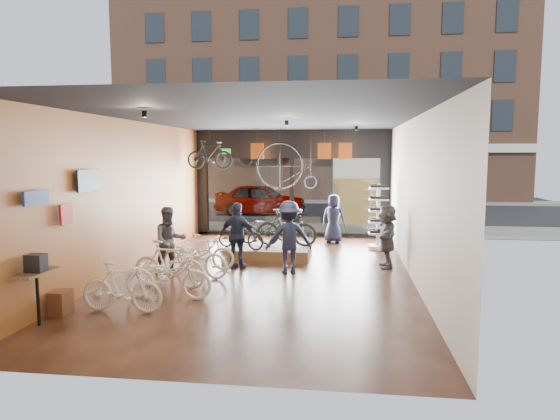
% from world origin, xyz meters
% --- Properties ---
extents(ground_plane, '(7.00, 12.00, 0.04)m').
position_xyz_m(ground_plane, '(0.00, 0.00, -0.02)').
color(ground_plane, black).
rests_on(ground_plane, ground).
extents(ceiling, '(7.00, 12.00, 0.04)m').
position_xyz_m(ceiling, '(0.00, 0.00, 3.82)').
color(ceiling, black).
rests_on(ceiling, ground).
extents(wall_left, '(0.04, 12.00, 3.80)m').
position_xyz_m(wall_left, '(-3.52, 0.00, 1.90)').
color(wall_left, '#AA5927').
rests_on(wall_left, ground).
extents(wall_right, '(0.04, 12.00, 3.80)m').
position_xyz_m(wall_right, '(3.52, 0.00, 1.90)').
color(wall_right, beige).
rests_on(wall_right, ground).
extents(wall_back, '(7.00, 0.04, 3.80)m').
position_xyz_m(wall_back, '(0.00, -6.02, 1.90)').
color(wall_back, beige).
rests_on(wall_back, ground).
extents(storefront, '(7.00, 0.26, 3.80)m').
position_xyz_m(storefront, '(0.00, 6.00, 1.90)').
color(storefront, black).
rests_on(storefront, ground).
extents(exit_sign, '(0.35, 0.06, 0.18)m').
position_xyz_m(exit_sign, '(-2.40, 5.88, 3.05)').
color(exit_sign, '#198C26').
rests_on(exit_sign, storefront).
extents(street_road, '(30.00, 18.00, 0.02)m').
position_xyz_m(street_road, '(0.00, 15.00, -0.01)').
color(street_road, black).
rests_on(street_road, ground).
extents(sidewalk_near, '(30.00, 2.40, 0.12)m').
position_xyz_m(sidewalk_near, '(0.00, 7.20, 0.06)').
color(sidewalk_near, slate).
rests_on(sidewalk_near, ground).
extents(sidewalk_far, '(30.00, 2.00, 0.12)m').
position_xyz_m(sidewalk_far, '(0.00, 19.00, 0.06)').
color(sidewalk_far, slate).
rests_on(sidewalk_far, ground).
extents(opposite_building, '(26.00, 5.00, 14.00)m').
position_xyz_m(opposite_building, '(0.00, 21.50, 7.00)').
color(opposite_building, brown).
rests_on(opposite_building, ground).
extents(street_car, '(4.44, 1.79, 1.51)m').
position_xyz_m(street_car, '(-2.16, 12.00, 0.76)').
color(street_car, gray).
rests_on(street_car, street_road).
extents(box_truck, '(2.38, 7.14, 2.81)m').
position_xyz_m(box_truck, '(2.59, 11.00, 1.41)').
color(box_truck, silver).
rests_on(box_truck, street_road).
extents(floor_bike_1, '(1.60, 0.49, 0.95)m').
position_xyz_m(floor_bike_1, '(-2.20, -3.35, 0.48)').
color(floor_bike_1, silver).
rests_on(floor_bike_1, ground_plane).
extents(floor_bike_2, '(1.82, 0.65, 0.96)m').
position_xyz_m(floor_bike_2, '(-1.66, -2.39, 0.48)').
color(floor_bike_2, silver).
rests_on(floor_bike_2, ground_plane).
extents(floor_bike_3, '(1.81, 0.80, 1.05)m').
position_xyz_m(floor_bike_3, '(-1.94, -1.55, 0.53)').
color(floor_bike_3, silver).
rests_on(floor_bike_3, ground_plane).
extents(floor_bike_4, '(1.95, 1.15, 0.97)m').
position_xyz_m(floor_bike_4, '(-1.68, -0.53, 0.48)').
color(floor_bike_4, silver).
rests_on(floor_bike_4, ground_plane).
extents(floor_bike_5, '(1.54, 0.48, 0.92)m').
position_xyz_m(floor_bike_5, '(-1.62, 0.23, 0.46)').
color(floor_bike_5, silver).
rests_on(floor_bike_5, ground_plane).
extents(display_platform, '(2.40, 1.80, 0.30)m').
position_xyz_m(display_platform, '(-0.27, 2.15, 0.15)').
color(display_platform, '#513924').
rests_on(display_platform, ground_plane).
extents(display_bike_left, '(1.64, 1.12, 0.82)m').
position_xyz_m(display_bike_left, '(-0.99, 1.60, 0.71)').
color(display_bike_left, black).
rests_on(display_bike_left, display_platform).
extents(display_bike_mid, '(1.82, 0.70, 1.07)m').
position_xyz_m(display_bike_mid, '(0.24, 2.16, 0.83)').
color(display_bike_mid, black).
rests_on(display_bike_mid, display_platform).
extents(display_bike_right, '(1.80, 1.30, 0.90)m').
position_xyz_m(display_bike_right, '(-0.40, 2.67, 0.75)').
color(display_bike_right, black).
rests_on(display_bike_right, display_platform).
extents(customer_1, '(1.02, 0.96, 1.67)m').
position_xyz_m(customer_1, '(-2.34, -0.35, 0.83)').
color(customer_1, '#3F3F44').
rests_on(customer_1, ground_plane).
extents(customer_2, '(1.08, 0.67, 1.72)m').
position_xyz_m(customer_2, '(-0.81, 0.42, 0.86)').
color(customer_2, '#161C33').
rests_on(customer_2, ground_plane).
extents(customer_3, '(1.30, 0.95, 1.80)m').
position_xyz_m(customer_3, '(0.54, 0.13, 0.90)').
color(customer_3, '#161C33').
rests_on(customer_3, ground_plane).
extents(customer_4, '(0.89, 0.69, 1.62)m').
position_xyz_m(customer_4, '(1.55, 4.55, 0.81)').
color(customer_4, '#161C33').
rests_on(customer_4, ground_plane).
extents(customer_5, '(0.51, 1.54, 1.65)m').
position_xyz_m(customer_5, '(3.00, 1.09, 0.82)').
color(customer_5, '#3F3F44').
rests_on(customer_5, ground_plane).
extents(sunglasses_rack, '(0.65, 0.56, 2.04)m').
position_xyz_m(sunglasses_rack, '(2.95, 3.70, 1.02)').
color(sunglasses_rack, white).
rests_on(sunglasses_rack, ground_plane).
extents(wall_merch, '(0.40, 2.40, 2.60)m').
position_xyz_m(wall_merch, '(-3.38, -3.50, 1.30)').
color(wall_merch, navy).
rests_on(wall_merch, wall_left).
extents(penny_farthing, '(1.97, 0.06, 1.58)m').
position_xyz_m(penny_farthing, '(0.05, 4.75, 2.50)').
color(penny_farthing, black).
rests_on(penny_farthing, ceiling).
extents(hung_bike, '(1.62, 0.60, 0.95)m').
position_xyz_m(hung_bike, '(-2.55, 4.20, 2.93)').
color(hung_bike, black).
rests_on(hung_bike, ceiling).
extents(jersey_left, '(0.45, 0.03, 0.55)m').
position_xyz_m(jersey_left, '(-1.13, 5.20, 3.05)').
color(jersey_left, '#CC5919').
rests_on(jersey_left, ceiling).
extents(jersey_mid, '(0.45, 0.03, 0.55)m').
position_xyz_m(jersey_mid, '(1.20, 5.20, 3.05)').
color(jersey_mid, '#CC5919').
rests_on(jersey_mid, ceiling).
extents(jersey_right, '(0.45, 0.03, 0.55)m').
position_xyz_m(jersey_right, '(1.90, 5.20, 3.05)').
color(jersey_right, '#CC5919').
rests_on(jersey_right, ceiling).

